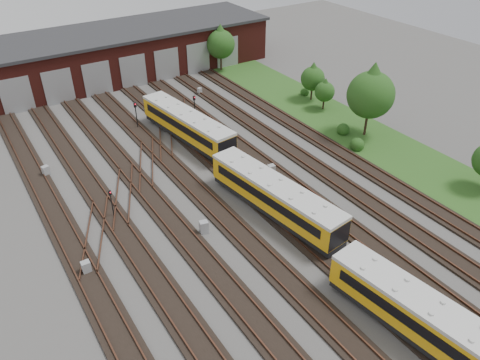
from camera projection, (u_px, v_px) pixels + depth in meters
ground at (258, 224)px, 39.34m from camera, size 120.00×120.00×0.00m
track_network at (253, 220)px, 39.62m from camera, size 30.40×70.00×0.33m
maintenance_shed at (96, 56)px, 65.57m from camera, size 51.00×12.50×6.35m
grass_verge at (342, 124)px, 54.97m from camera, size 8.00×55.00×0.05m
metro_train at (275, 196)px, 39.58m from camera, size 4.26×46.22×2.90m
signal_mast_0 at (111, 200)px, 39.25m from camera, size 0.25×0.23×2.70m
signal_mast_1 at (179, 122)px, 51.39m from camera, size 0.25×0.23×2.83m
signal_mast_2 at (136, 112)px, 52.94m from camera, size 0.29×0.27×3.21m
signal_mast_3 at (195, 106)px, 54.20m from camera, size 0.28×0.26×3.35m
relay_cabinet_0 at (86, 267)px, 34.28m from camera, size 0.64×0.54×1.06m
relay_cabinet_1 at (46, 171)px, 45.38m from camera, size 0.74×0.66×1.04m
relay_cabinet_2 at (204, 227)px, 38.10m from camera, size 0.79×0.71×1.14m
relay_cabinet_3 at (200, 91)px, 62.21m from camera, size 0.62×0.56×0.86m
relay_cabinet_4 at (271, 170)px, 45.44m from camera, size 0.70×0.59×1.10m
tree_0 at (221, 41)px, 67.62m from camera, size 4.13×4.13×6.84m
tree_1 at (313, 76)px, 59.13m from camera, size 3.05×3.05×5.05m
tree_2 at (372, 89)px, 49.75m from camera, size 5.11×5.11×8.47m
tree_3 at (325, 89)px, 57.05m from camera, size 2.45×2.45×4.06m
bush_0 at (357, 143)px, 49.58m from camera, size 1.53×1.53×1.53m
bush_1 at (343, 128)px, 52.59m from camera, size 1.43×1.43×1.43m
bush_2 at (305, 91)px, 61.85m from camera, size 1.16×1.16×1.16m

